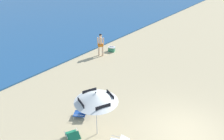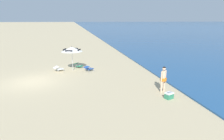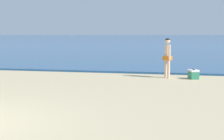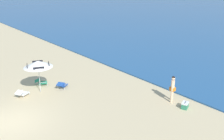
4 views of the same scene
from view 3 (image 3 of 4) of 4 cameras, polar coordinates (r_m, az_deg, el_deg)
The scene contains 3 objects.
ocean_water at distance 415.95m, azimuth 12.28°, elevation 5.72°, with size 800.00×800.00×0.10m, color #235184.
person_standing_near_shore at distance 14.80m, azimuth 9.43°, elevation 2.55°, with size 0.43×0.47×1.74m.
cooler_box at distance 14.71m, azimuth 13.71°, elevation -0.70°, with size 0.50×0.59×0.43m.
Camera 3 is at (4.94, -5.88, 1.90)m, focal length 53.61 mm.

